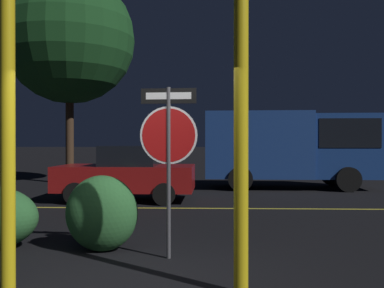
# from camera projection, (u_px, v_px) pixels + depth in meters

# --- Properties ---
(road_center_stripe) EXTENTS (37.01, 0.12, 0.01)m
(road_center_stripe) POSITION_uv_depth(u_px,v_px,m) (171.00, 208.00, 10.82)
(road_center_stripe) COLOR gold
(road_center_stripe) RESTS_ON ground_plane
(stop_sign) EXTENTS (0.84, 0.07, 2.47)m
(stop_sign) POSITION_uv_depth(u_px,v_px,m) (169.00, 138.00, 6.17)
(stop_sign) COLOR #4C4C51
(stop_sign) RESTS_ON ground_plane
(yellow_pole_left) EXTENTS (0.16, 0.16, 3.40)m
(yellow_pole_left) POSITION_uv_depth(u_px,v_px,m) (8.00, 140.00, 4.85)
(yellow_pole_left) COLOR yellow
(yellow_pole_left) RESTS_ON ground_plane
(yellow_pole_right) EXTENTS (0.16, 0.16, 3.28)m
(yellow_pole_right) POSITION_uv_depth(u_px,v_px,m) (241.00, 146.00, 4.72)
(yellow_pole_right) COLOR yellow
(yellow_pole_right) RESTS_ON ground_plane
(hedge_bush_2) EXTENTS (1.11, 0.73, 1.17)m
(hedge_bush_2) POSITION_uv_depth(u_px,v_px,m) (102.00, 213.00, 6.58)
(hedge_bush_2) COLOR #2D6633
(hedge_bush_2) RESTS_ON ground_plane
(passing_car_2) EXTENTS (3.97, 2.05, 1.57)m
(passing_car_2) POSITION_uv_depth(u_px,v_px,m) (127.00, 174.00, 12.23)
(passing_car_2) COLOR maroon
(passing_car_2) RESTS_ON ground_plane
(delivery_truck) EXTENTS (6.08, 2.57, 2.75)m
(delivery_truck) POSITION_uv_depth(u_px,v_px,m) (294.00, 145.00, 15.49)
(delivery_truck) COLOR navy
(delivery_truck) RESTS_ON ground_plane
(tree_1) EXTENTS (5.21, 5.21, 8.43)m
(tree_1) POSITION_uv_depth(u_px,v_px,m) (70.00, 39.00, 17.15)
(tree_1) COLOR #422D1E
(tree_1) RESTS_ON ground_plane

